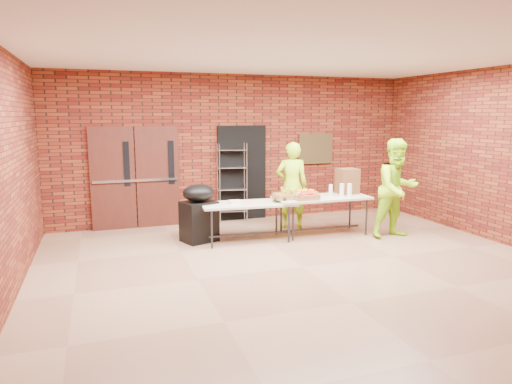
# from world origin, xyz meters

# --- Properties ---
(room) EXTENTS (8.08, 7.08, 3.28)m
(room) POSITION_xyz_m (0.00, 0.00, 1.60)
(room) COLOR #866048
(room) RESTS_ON ground
(double_doors) EXTENTS (1.78, 0.12, 2.10)m
(double_doors) POSITION_xyz_m (-2.20, 3.44, 1.05)
(double_doors) COLOR #401B12
(double_doors) RESTS_ON room
(dark_doorway) EXTENTS (1.10, 0.06, 2.10)m
(dark_doorway) POSITION_xyz_m (0.10, 3.46, 1.05)
(dark_doorway) COLOR black
(dark_doorway) RESTS_ON room
(bronze_plaque) EXTENTS (0.85, 0.04, 0.70)m
(bronze_plaque) POSITION_xyz_m (1.90, 3.45, 1.55)
(bronze_plaque) COLOR #3F3119
(bronze_plaque) RESTS_ON room
(wire_rack) EXTENTS (0.66, 0.34, 1.72)m
(wire_rack) POSITION_xyz_m (-0.16, 3.32, 0.86)
(wire_rack) COLOR #B4B4BB
(wire_rack) RESTS_ON room
(table_left) EXTENTS (1.80, 0.87, 0.72)m
(table_left) POSITION_xyz_m (-0.32, 1.72, 0.66)
(table_left) COLOR tan
(table_left) RESTS_ON room
(table_right) EXTENTS (1.87, 0.81, 0.76)m
(table_right) POSITION_xyz_m (1.16, 1.65, 0.70)
(table_right) COLOR tan
(table_right) RESTS_ON room
(basket_bananas) EXTENTS (0.42, 0.33, 0.13)m
(basket_bananas) POSITION_xyz_m (0.40, 1.66, 0.82)
(basket_bananas) COLOR #A38041
(basket_bananas) RESTS_ON table_right
(basket_oranges) EXTENTS (0.44, 0.34, 0.14)m
(basket_oranges) POSITION_xyz_m (0.83, 1.75, 0.82)
(basket_oranges) COLOR #A38041
(basket_oranges) RESTS_ON table_right
(basket_apples) EXTENTS (0.44, 0.34, 0.14)m
(basket_apples) POSITION_xyz_m (0.74, 1.48, 0.82)
(basket_apples) COLOR #A38041
(basket_apples) RESTS_ON table_right
(muffin_tray) EXTENTS (0.44, 0.44, 0.11)m
(muffin_tray) POSITION_xyz_m (0.36, 1.63, 0.77)
(muffin_tray) COLOR #134512
(muffin_tray) RESTS_ON table_left
(napkin_box) EXTENTS (0.20, 0.13, 0.07)m
(napkin_box) POSITION_xyz_m (-0.58, 1.73, 0.75)
(napkin_box) COLOR silver
(napkin_box) RESTS_ON table_left
(coffee_dispenser) EXTENTS (0.39, 0.34, 0.51)m
(coffee_dispenser) POSITION_xyz_m (1.81, 1.81, 1.01)
(coffee_dispenser) COLOR brown
(coffee_dispenser) RESTS_ON table_right
(cup_stack_front) EXTENTS (0.09, 0.09, 0.26)m
(cup_stack_front) POSITION_xyz_m (1.52, 1.52, 0.89)
(cup_stack_front) COLOR silver
(cup_stack_front) RESTS_ON table_right
(cup_stack_mid) EXTENTS (0.09, 0.09, 0.26)m
(cup_stack_mid) POSITION_xyz_m (1.64, 1.44, 0.89)
(cup_stack_mid) COLOR silver
(cup_stack_mid) RESTS_ON table_right
(cup_stack_back) EXTENTS (0.07, 0.07, 0.22)m
(cup_stack_back) POSITION_xyz_m (1.39, 1.72, 0.87)
(cup_stack_back) COLOR silver
(cup_stack_back) RESTS_ON table_right
(covered_grill) EXTENTS (0.72, 0.66, 1.08)m
(covered_grill) POSITION_xyz_m (-1.20, 1.98, 0.54)
(covered_grill) COLOR black
(covered_grill) RESTS_ON room
(volunteer_woman) EXTENTS (0.75, 0.61, 1.79)m
(volunteer_woman) POSITION_xyz_m (0.84, 2.38, 0.89)
(volunteer_woman) COLOR #ADF11A
(volunteer_woman) RESTS_ON room
(volunteer_man) EXTENTS (0.95, 0.76, 1.89)m
(volunteer_man) POSITION_xyz_m (2.44, 1.05, 0.94)
(volunteer_man) COLOR #ADF11A
(volunteer_man) RESTS_ON room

